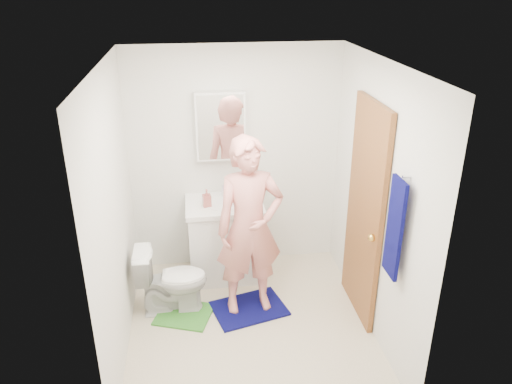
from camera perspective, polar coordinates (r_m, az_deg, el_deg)
floor at (r=4.81m, az=-0.67°, el=-15.13°), size 2.20×2.40×0.02m
ceiling at (r=3.79m, az=-0.84°, el=14.65°), size 2.20×2.40×0.02m
wall_back at (r=5.27m, az=-2.39°, el=3.65°), size 2.20×0.02×2.40m
wall_front at (r=3.13m, az=2.07°, el=-11.67°), size 2.20×0.02×2.40m
wall_left at (r=4.18m, az=-16.02°, el=-2.87°), size 0.02×2.40×2.40m
wall_right at (r=4.42m, az=13.69°, el=-1.13°), size 0.02×2.40×2.40m
vanity_cabinet at (r=5.32m, az=-3.54°, el=-5.63°), size 0.75×0.55×0.80m
countertop at (r=5.13m, az=-3.66°, el=-1.50°), size 0.79×0.59×0.05m
sink_basin at (r=5.12m, az=-3.66°, el=-1.34°), size 0.40×0.40×0.03m
faucet at (r=5.26m, az=-3.84°, el=0.17°), size 0.03×0.03×0.12m
medicine_cabinet at (r=5.07m, az=-4.09°, el=7.55°), size 0.50×0.12×0.70m
mirror_panel at (r=5.01m, az=-4.04°, el=7.35°), size 0.46×0.01×0.66m
door at (r=4.60m, az=12.31°, el=-2.37°), size 0.05×0.80×2.05m
door_knob at (r=4.36m, az=13.10°, el=-5.12°), size 0.07×0.07×0.07m
towel at (r=3.90m, az=15.57°, el=-4.03°), size 0.03×0.24×0.80m
towel_hook at (r=3.74m, az=16.83°, el=1.72°), size 0.06×0.02×0.02m
toilet at (r=4.88m, az=-9.60°, el=-9.83°), size 0.66×0.38×0.68m
bath_mat at (r=4.99m, az=-0.79°, el=-13.16°), size 0.78×0.64×0.02m
green_rug at (r=4.97m, az=-8.21°, el=-13.67°), size 0.62×0.57×0.02m
soap_dispenser at (r=5.03m, az=-5.65°, el=-0.68°), size 0.09×0.09×0.18m
toothbrush_cup at (r=5.18m, az=-2.32°, el=-0.38°), size 0.11×0.11×0.09m
man at (r=4.55m, az=-0.73°, el=-4.09°), size 0.67×0.48×1.72m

